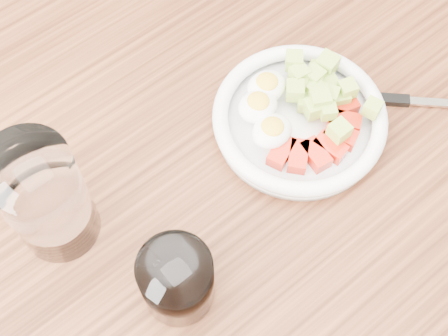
% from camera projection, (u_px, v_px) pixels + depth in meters
% --- Properties ---
extents(ground, '(4.00, 4.00, 0.00)m').
position_uv_depth(ground, '(230.00, 325.00, 1.44)').
color(ground, brown).
rests_on(ground, ground).
extents(dining_table, '(1.50, 0.90, 0.77)m').
position_uv_depth(dining_table, '(234.00, 213.00, 0.84)').
color(dining_table, brown).
rests_on(dining_table, ground).
extents(bowl, '(0.22, 0.22, 0.05)m').
position_uv_depth(bowl, '(299.00, 116.00, 0.77)').
color(bowl, white).
rests_on(bowl, dining_table).
extents(fork, '(0.17, 0.16, 0.01)m').
position_uv_depth(fork, '(392.00, 100.00, 0.80)').
color(fork, black).
rests_on(fork, dining_table).
extents(water_glass, '(0.09, 0.09, 0.16)m').
position_uv_depth(water_glass, '(45.00, 199.00, 0.65)').
color(water_glass, white).
rests_on(water_glass, dining_table).
extents(coffee_glass, '(0.08, 0.08, 0.09)m').
position_uv_depth(coffee_glass, '(177.00, 280.00, 0.65)').
color(coffee_glass, white).
rests_on(coffee_glass, dining_table).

